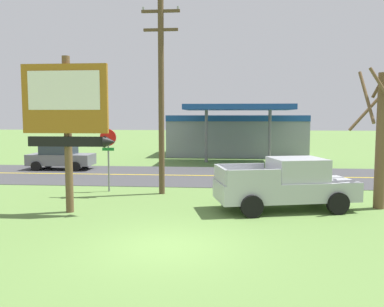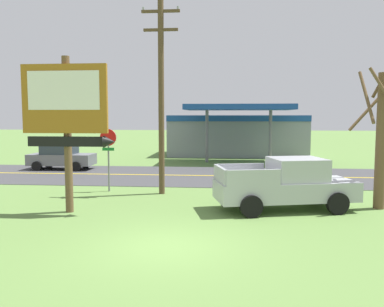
{
  "view_description": "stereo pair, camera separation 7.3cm",
  "coord_description": "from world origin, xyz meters",
  "px_view_note": "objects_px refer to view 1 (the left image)",
  "views": [
    {
      "loc": [
        1.63,
        -10.57,
        3.54
      ],
      "look_at": [
        0.0,
        8.0,
        1.8
      ],
      "focal_mm": 37.57,
      "sensor_mm": 36.0,
      "label": 1
    },
    {
      "loc": [
        1.7,
        -10.56,
        3.54
      ],
      "look_at": [
        0.0,
        8.0,
        1.8
      ],
      "focal_mm": 37.57,
      "sensor_mm": 36.0,
      "label": 2
    }
  ],
  "objects_px": {
    "gas_station": "(236,134)",
    "car_grey_near_lane": "(61,157)",
    "bare_tree": "(381,134)",
    "motel_sign": "(67,111)",
    "utility_pole": "(161,93)",
    "pickup_silver_parked_on_lawn": "(287,184)",
    "stop_sign": "(108,149)"
  },
  "relations": [
    {
      "from": "gas_station",
      "to": "car_grey_near_lane",
      "type": "xyz_separation_m",
      "value": [
        -11.79,
        -10.81,
        -1.11
      ]
    },
    {
      "from": "bare_tree",
      "to": "car_grey_near_lane",
      "type": "bearing_deg",
      "value": 149.77
    },
    {
      "from": "motel_sign",
      "to": "utility_pole",
      "type": "xyz_separation_m",
      "value": [
        2.76,
        3.95,
        0.87
      ]
    },
    {
      "from": "utility_pole",
      "to": "gas_station",
      "type": "bearing_deg",
      "value": 78.46
    },
    {
      "from": "bare_tree",
      "to": "pickup_silver_parked_on_lawn",
      "type": "bearing_deg",
      "value": -171.78
    },
    {
      "from": "stop_sign",
      "to": "utility_pole",
      "type": "height_order",
      "value": "utility_pole"
    },
    {
      "from": "utility_pole",
      "to": "gas_station",
      "type": "xyz_separation_m",
      "value": [
        3.76,
        18.43,
        -2.65
      ]
    },
    {
      "from": "motel_sign",
      "to": "bare_tree",
      "type": "height_order",
      "value": "bare_tree"
    },
    {
      "from": "motel_sign",
      "to": "stop_sign",
      "type": "bearing_deg",
      "value": 87.56
    },
    {
      "from": "car_grey_near_lane",
      "to": "stop_sign",
      "type": "bearing_deg",
      "value": -53.24
    },
    {
      "from": "car_grey_near_lane",
      "to": "gas_station",
      "type": "bearing_deg",
      "value": 42.52
    },
    {
      "from": "motel_sign",
      "to": "utility_pole",
      "type": "height_order",
      "value": "utility_pole"
    },
    {
      "from": "stop_sign",
      "to": "gas_station",
      "type": "relative_size",
      "value": 0.25
    },
    {
      "from": "bare_tree",
      "to": "utility_pole",
      "type": "bearing_deg",
      "value": 166.08
    },
    {
      "from": "stop_sign",
      "to": "car_grey_near_lane",
      "type": "relative_size",
      "value": 0.7
    },
    {
      "from": "stop_sign",
      "to": "pickup_silver_parked_on_lawn",
      "type": "xyz_separation_m",
      "value": [
        7.81,
        -3.0,
        -1.06
      ]
    },
    {
      "from": "stop_sign",
      "to": "car_grey_near_lane",
      "type": "bearing_deg",
      "value": 126.76
    },
    {
      "from": "stop_sign",
      "to": "pickup_silver_parked_on_lawn",
      "type": "height_order",
      "value": "stop_sign"
    },
    {
      "from": "motel_sign",
      "to": "car_grey_near_lane",
      "type": "bearing_deg",
      "value": 114.51
    },
    {
      "from": "utility_pole",
      "to": "bare_tree",
      "type": "bearing_deg",
      "value": -13.92
    },
    {
      "from": "motel_sign",
      "to": "gas_station",
      "type": "relative_size",
      "value": 0.47
    },
    {
      "from": "motel_sign",
      "to": "stop_sign",
      "type": "height_order",
      "value": "motel_sign"
    },
    {
      "from": "bare_tree",
      "to": "pickup_silver_parked_on_lawn",
      "type": "distance_m",
      "value": 4.06
    },
    {
      "from": "motel_sign",
      "to": "bare_tree",
      "type": "xyz_separation_m",
      "value": [
        11.53,
        1.77,
        -0.84
      ]
    },
    {
      "from": "stop_sign",
      "to": "pickup_silver_parked_on_lawn",
      "type": "distance_m",
      "value": 8.43
    },
    {
      "from": "bare_tree",
      "to": "gas_station",
      "type": "bearing_deg",
      "value": 103.67
    },
    {
      "from": "pickup_silver_parked_on_lawn",
      "to": "car_grey_near_lane",
      "type": "height_order",
      "value": "pickup_silver_parked_on_lawn"
    },
    {
      "from": "bare_tree",
      "to": "motel_sign",
      "type": "bearing_deg",
      "value": -171.26
    },
    {
      "from": "utility_pole",
      "to": "car_grey_near_lane",
      "type": "relative_size",
      "value": 2.06
    },
    {
      "from": "pickup_silver_parked_on_lawn",
      "to": "car_grey_near_lane",
      "type": "bearing_deg",
      "value": 142.16
    },
    {
      "from": "gas_station",
      "to": "pickup_silver_parked_on_lawn",
      "type": "relative_size",
      "value": 2.18
    },
    {
      "from": "bare_tree",
      "to": "pickup_silver_parked_on_lawn",
      "type": "relative_size",
      "value": 1.08
    }
  ]
}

